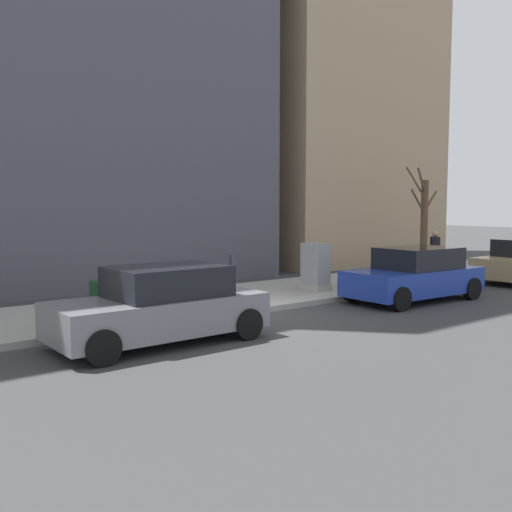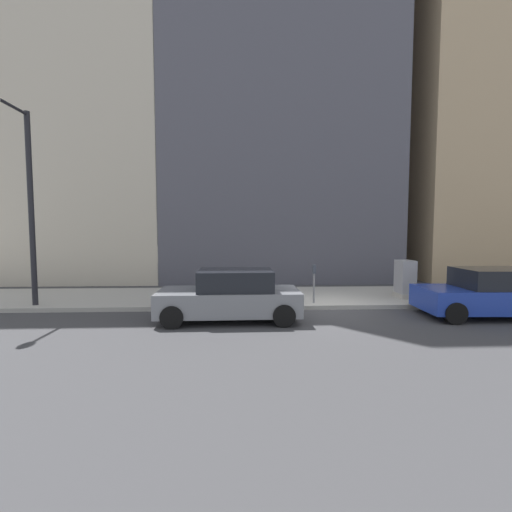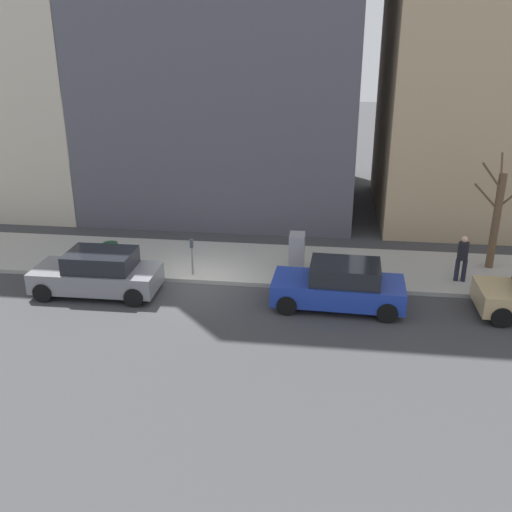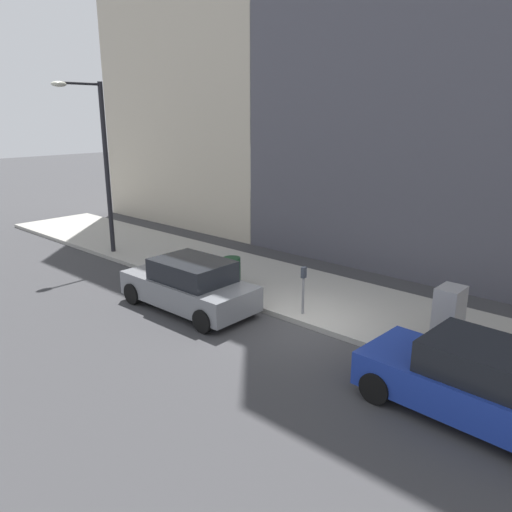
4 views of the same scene
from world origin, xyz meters
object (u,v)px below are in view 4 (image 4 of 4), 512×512
streetlamp (99,154)px  office_tower_right (245,12)px  utility_box (448,316)px  parked_car_grey (189,285)px  parked_car_blue (478,382)px  parking_meter (303,285)px  trash_bin (232,271)px

streetlamp → office_tower_right: (10.66, 2.43, 6.66)m
utility_box → office_tower_right: 20.93m
parked_car_grey → streetlamp: streetlamp is taller
parked_car_blue → office_tower_right: office_tower_right is taller
parked_car_blue → utility_box: size_ratio=2.98×
parked_car_blue → parking_meter: (1.61, 5.23, 0.24)m
parked_car_blue → trash_bin: parked_car_blue is taller
parked_car_grey → parked_car_blue: bearing=-90.5°
streetlamp → trash_bin: size_ratio=7.22×
parked_car_blue → streetlamp: (1.44, 14.89, 3.28)m
parked_car_grey → trash_bin: parked_car_grey is taller
parked_car_grey → office_tower_right: (12.12, 9.21, 9.94)m
parked_car_blue → trash_bin: bearing=78.4°
office_tower_right → parking_meter: bearing=-131.0°
utility_box → parking_meter: bearing=103.0°
utility_box → office_tower_right: size_ratio=0.07×
streetlamp → parked_car_blue: bearing=-95.5°
parked_car_grey → parking_meter: bearing=-61.1°
parking_meter → trash_bin: (0.45, 3.22, -0.38)m
trash_bin → office_tower_right: bearing=41.4°
streetlamp → office_tower_right: office_tower_right is taller
streetlamp → utility_box: bearing=-85.6°
parked_car_grey → utility_box: bearing=-70.0°
utility_box → trash_bin: bearing=93.3°
utility_box → parked_car_grey: bearing=110.7°
parking_meter → office_tower_right: size_ratio=0.06×
parking_meter → utility_box: bearing=-77.0°
parked_car_blue → streetlamp: streetlamp is taller
trash_bin → office_tower_right: 16.76m
parked_car_blue → office_tower_right: size_ratio=0.20×
parked_car_blue → parking_meter: parked_car_blue is taller
parked_car_blue → utility_box: bearing=34.2°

